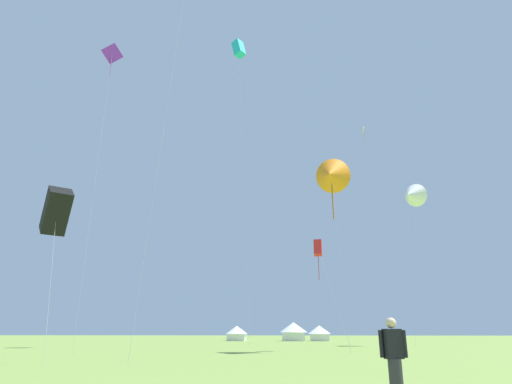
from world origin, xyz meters
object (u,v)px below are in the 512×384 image
at_px(kite_orange_delta, 331,175).
at_px(person_spectator, 395,362).
at_px(kite_black_box, 56,211).
at_px(festival_tent_left, 237,333).
at_px(kite_yellow_diamond, 364,143).
at_px(kite_cyan_box, 239,49).
at_px(kite_red_box, 318,248).
at_px(kite_white_delta, 412,195).
at_px(kite_purple_diamond, 111,60).
at_px(festival_tent_center, 319,332).
at_px(festival_tent_right, 293,331).

relative_size(kite_orange_delta, person_spectator, 9.12).
relative_size(kite_black_box, festival_tent_left, 2.40).
xyz_separation_m(kite_black_box, person_spectator, (15.04, -11.77, -6.91)).
distance_m(kite_black_box, kite_yellow_diamond, 52.86).
relative_size(kite_cyan_box, kite_yellow_diamond, 1.16).
bearing_deg(kite_yellow_diamond, kite_red_box, -109.39).
bearing_deg(kite_orange_delta, person_spectator, -92.56).
distance_m(kite_white_delta, festival_tent_left, 39.18).
height_order(kite_purple_diamond, person_spectator, kite_purple_diamond).
height_order(kite_yellow_diamond, kite_red_box, kite_yellow_diamond).
relative_size(kite_white_delta, kite_yellow_diamond, 0.58).
distance_m(kite_orange_delta, kite_yellow_diamond, 33.77).
xyz_separation_m(kite_white_delta, kite_black_box, (-27.32, -30.30, -9.68)).
xyz_separation_m(kite_red_box, festival_tent_left, (-12.58, 40.47, -6.92)).
bearing_deg(kite_black_box, kite_orange_delta, 38.41).
relative_size(person_spectator, festival_tent_center, 0.45).
height_order(kite_purple_diamond, festival_tent_center, kite_purple_diamond).
bearing_deg(kite_orange_delta, festival_tent_right, 95.39).
xyz_separation_m(kite_cyan_box, kite_black_box, (-6.29, -25.52, -28.78)).
distance_m(kite_red_box, festival_tent_center, 41.08).
distance_m(kite_white_delta, kite_purple_diamond, 37.19).
bearing_deg(person_spectator, festival_tent_center, 88.81).
bearing_deg(kite_purple_diamond, kite_black_box, -74.42).
bearing_deg(kite_yellow_diamond, kite_black_box, -120.11).
bearing_deg(kite_orange_delta, kite_yellow_diamond, 74.51).
relative_size(kite_purple_diamond, festival_tent_right, 5.48).
distance_m(person_spectator, festival_tent_left, 68.76).
bearing_deg(kite_purple_diamond, kite_cyan_box, 61.62).
xyz_separation_m(kite_red_box, festival_tent_right, (-2.80, 40.47, -6.60)).
bearing_deg(kite_white_delta, kite_yellow_diamond, 105.87).
relative_size(kite_cyan_box, festival_tent_center, 9.79).
bearing_deg(festival_tent_right, kite_orange_delta, -84.61).
xyz_separation_m(person_spectator, festival_tent_right, (-2.96, 67.57, 0.84)).
height_order(kite_white_delta, kite_red_box, kite_white_delta).
xyz_separation_m(kite_red_box, person_spectator, (0.16, -27.11, -7.44)).
height_order(festival_tent_left, festival_tent_right, festival_tent_right).
relative_size(kite_cyan_box, kite_black_box, 4.16).
bearing_deg(kite_red_box, kite_purple_diamond, -160.46).
height_order(kite_cyan_box, person_spectator, kite_cyan_box).
distance_m(kite_white_delta, kite_yellow_diamond, 17.00).
relative_size(kite_white_delta, kite_purple_diamond, 0.74).
xyz_separation_m(kite_cyan_box, festival_tent_left, (-3.99, 30.29, -35.17)).
distance_m(kite_cyan_box, festival_tent_center, 47.49).
relative_size(kite_yellow_diamond, festival_tent_left, 8.61).
height_order(kite_black_box, festival_tent_right, kite_black_box).
relative_size(kite_white_delta, kite_orange_delta, 1.21).
xyz_separation_m(kite_cyan_box, festival_tent_right, (5.79, 30.29, -34.85)).
height_order(festival_tent_left, festival_tent_center, festival_tent_center).
distance_m(kite_red_box, person_spectator, 28.11).
distance_m(kite_black_box, kite_red_box, 21.38).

